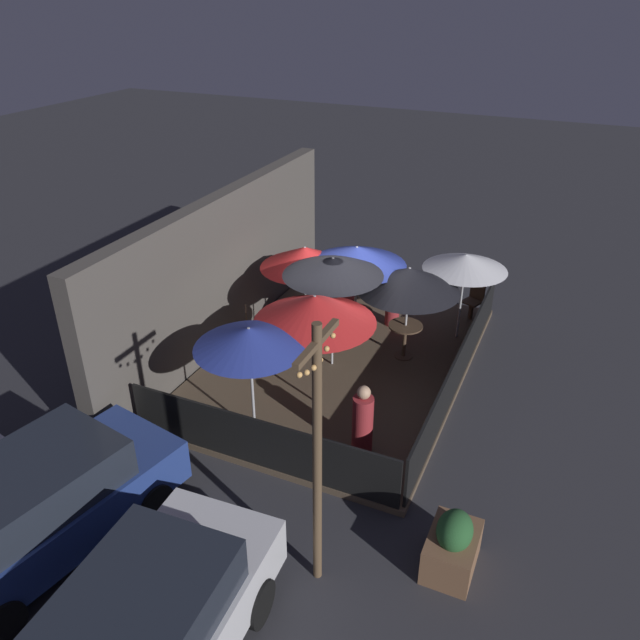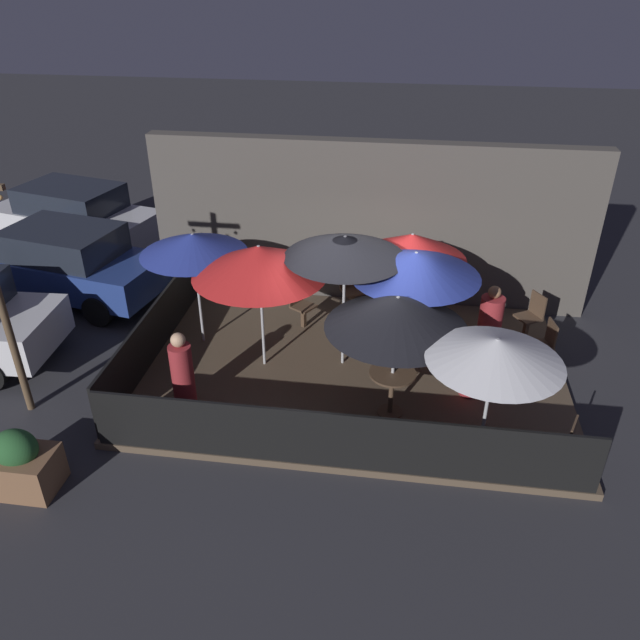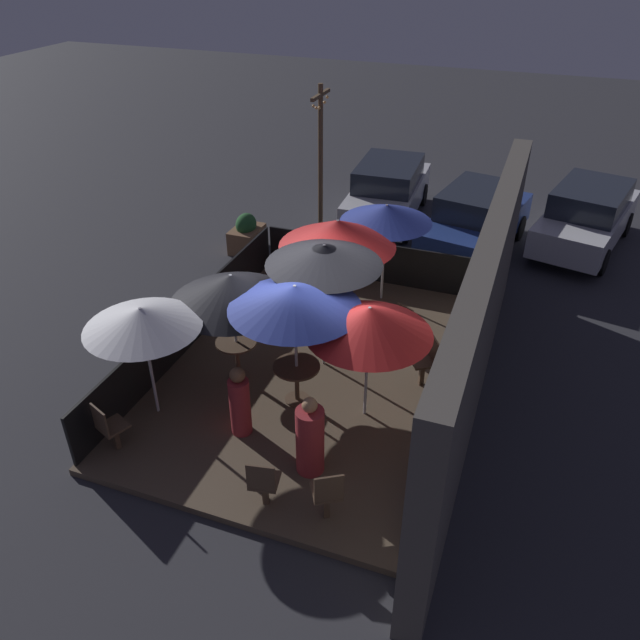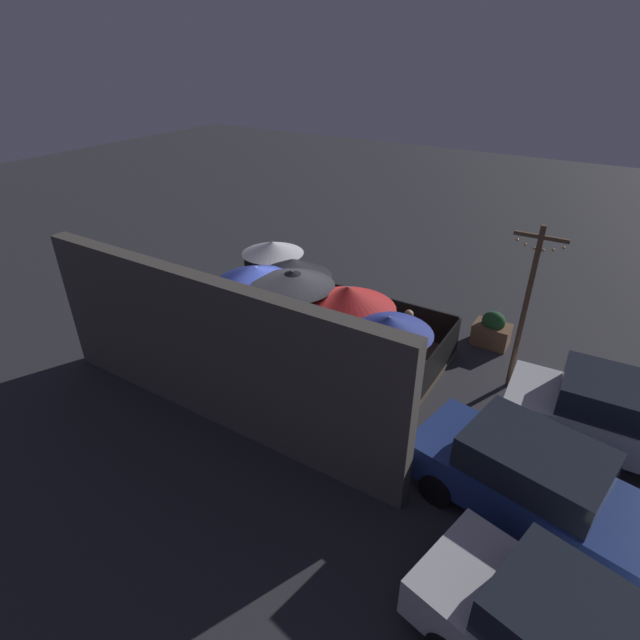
# 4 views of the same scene
# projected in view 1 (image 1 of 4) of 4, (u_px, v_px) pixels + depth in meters

# --- Properties ---
(ground_plane) EXTENTS (60.00, 60.00, 0.00)m
(ground_plane) POSITION_uv_depth(u_px,v_px,m) (340.00, 364.00, 13.55)
(ground_plane) COLOR #2D2D33
(patio_deck) EXTENTS (7.35, 5.18, 0.12)m
(patio_deck) POSITION_uv_depth(u_px,v_px,m) (340.00, 362.00, 13.52)
(patio_deck) COLOR brown
(patio_deck) RESTS_ON ground_plane
(building_wall) EXTENTS (8.95, 0.36, 3.43)m
(building_wall) POSITION_uv_depth(u_px,v_px,m) (223.00, 271.00, 13.73)
(building_wall) COLOR #4C4742
(building_wall) RESTS_ON ground_plane
(fence_front) EXTENTS (7.15, 0.05, 0.95)m
(fence_front) POSITION_uv_depth(u_px,v_px,m) (459.00, 367.00, 12.35)
(fence_front) COLOR black
(fence_front) RESTS_ON patio_deck
(fence_side_left) EXTENTS (0.05, 4.98, 0.95)m
(fence_side_left) POSITION_uv_depth(u_px,v_px,m) (257.00, 442.00, 10.35)
(fence_side_left) COLOR black
(fence_side_left) RESTS_ON patio_deck
(patio_umbrella_0) EXTENTS (2.14, 2.14, 2.27)m
(patio_umbrella_0) POSITION_uv_depth(u_px,v_px,m) (357.00, 256.00, 13.27)
(patio_umbrella_0) COLOR #B2B2B7
(patio_umbrella_0) RESTS_ON patio_deck
(patio_umbrella_1) EXTENTS (2.14, 2.14, 2.10)m
(patio_umbrella_1) POSITION_uv_depth(u_px,v_px,m) (409.00, 279.00, 12.74)
(patio_umbrella_1) COLOR #B2B2B7
(patio_umbrella_1) RESTS_ON patio_deck
(patio_umbrella_2) EXTENTS (2.26, 2.26, 2.30)m
(patio_umbrella_2) POSITION_uv_depth(u_px,v_px,m) (315.00, 309.00, 11.19)
(patio_umbrella_2) COLOR #B2B2B7
(patio_umbrella_2) RESTS_ON patio_deck
(patio_umbrella_3) EXTENTS (2.02, 2.02, 2.45)m
(patio_umbrella_3) POSITION_uv_depth(u_px,v_px,m) (333.00, 267.00, 12.27)
(patio_umbrella_3) COLOR #B2B2B7
(patio_umbrella_3) RESTS_ON patio_deck
(patio_umbrella_4) EXTENTS (2.01, 2.01, 2.09)m
(patio_umbrella_4) POSITION_uv_depth(u_px,v_px,m) (305.00, 257.00, 13.75)
(patio_umbrella_4) COLOR #B2B2B7
(patio_umbrella_4) RESTS_ON patio_deck
(patio_umbrella_5) EXTENTS (1.90, 1.90, 2.18)m
(patio_umbrella_5) POSITION_uv_depth(u_px,v_px,m) (249.00, 338.00, 10.36)
(patio_umbrella_5) COLOR #B2B2B7
(patio_umbrella_5) RESTS_ON patio_deck
(patio_umbrella_6) EXTENTS (1.84, 1.84, 2.04)m
(patio_umbrella_6) POSITION_uv_depth(u_px,v_px,m) (465.00, 262.00, 13.49)
(patio_umbrella_6) COLOR #B2B2B7
(patio_umbrella_6) RESTS_ON patio_deck
(dining_table_0) EXTENTS (0.79, 0.79, 0.73)m
(dining_table_0) POSITION_uv_depth(u_px,v_px,m) (355.00, 317.00, 13.98)
(dining_table_0) COLOR #4C3828
(dining_table_0) RESTS_ON patio_deck
(dining_table_1) EXTENTS (0.73, 0.73, 0.78)m
(dining_table_1) POSITION_uv_depth(u_px,v_px,m) (405.00, 332.00, 13.33)
(dining_table_1) COLOR #4C3828
(dining_table_1) RESTS_ON patio_deck
(patio_chair_0) EXTENTS (0.52, 0.52, 0.92)m
(patio_chair_0) POSITION_uv_depth(u_px,v_px,m) (474.00, 299.00, 14.94)
(patio_chair_0) COLOR #4C3828
(patio_chair_0) RESTS_ON patio_deck
(patio_chair_1) EXTENTS (0.47, 0.47, 0.90)m
(patio_chair_1) POSITION_uv_depth(u_px,v_px,m) (371.00, 278.00, 16.06)
(patio_chair_1) COLOR #4C3828
(patio_chair_1) RESTS_ON patio_deck
(patio_chair_2) EXTENTS (0.55, 0.55, 0.95)m
(patio_chair_2) POSITION_uv_depth(u_px,v_px,m) (252.00, 325.00, 13.75)
(patio_chair_2) COLOR #4C3828
(patio_chair_2) RESTS_ON patio_deck
(patio_chair_3) EXTENTS (0.55, 0.55, 0.91)m
(patio_chair_3) POSITION_uv_depth(u_px,v_px,m) (260.00, 354.00, 12.78)
(patio_chair_3) COLOR #4C3828
(patio_chair_3) RESTS_ON patio_deck
(patio_chair_4) EXTENTS (0.55, 0.55, 0.95)m
(patio_chair_4) POSITION_uv_depth(u_px,v_px,m) (338.00, 272.00, 16.29)
(patio_chair_4) COLOR #4C3828
(patio_chair_4) RESTS_ON patio_deck
(patron_0) EXTENTS (0.45, 0.45, 1.27)m
(patron_0) POSITION_uv_depth(u_px,v_px,m) (393.00, 302.00, 14.62)
(patron_0) COLOR maroon
(patron_0) RESTS_ON patio_deck
(patron_1) EXTENTS (0.51, 0.51, 1.36)m
(patron_1) POSITION_uv_depth(u_px,v_px,m) (363.00, 423.00, 10.58)
(patron_1) COLOR maroon
(patron_1) RESTS_ON patio_deck
(patron_2) EXTENTS (0.44, 0.44, 1.36)m
(patron_2) POSITION_uv_depth(u_px,v_px,m) (346.00, 285.00, 15.40)
(patron_2) COLOR maroon
(patron_2) RESTS_ON patio_deck
(planter_box) EXTENTS (0.96, 0.67, 0.99)m
(planter_box) POSITION_uv_depth(u_px,v_px,m) (453.00, 545.00, 8.68)
(planter_box) COLOR brown
(planter_box) RESTS_ON ground_plane
(light_post) EXTENTS (1.10, 0.12, 4.04)m
(light_post) POSITION_uv_depth(u_px,v_px,m) (317.00, 450.00, 7.68)
(light_post) COLOR brown
(light_post) RESTS_ON ground_plane
(parked_car_1) EXTENTS (4.27, 2.44, 1.62)m
(parked_car_1) POSITION_uv_depth(u_px,v_px,m) (43.00, 505.00, 8.78)
(parked_car_1) COLOR navy
(parked_car_1) RESTS_ON ground_plane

